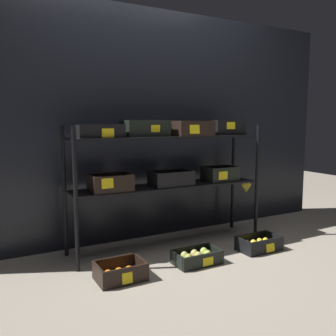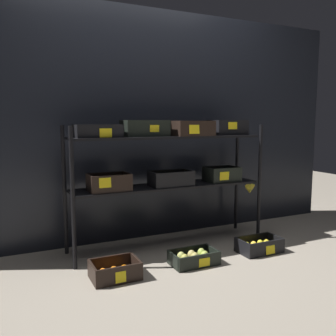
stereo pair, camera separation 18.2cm
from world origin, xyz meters
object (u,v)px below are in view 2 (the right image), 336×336
crate_ground_tangerine (115,272)px  crate_ground_lemon (259,246)px  display_rack (170,158)px  crate_ground_pear (193,258)px

crate_ground_tangerine → crate_ground_lemon: size_ratio=0.92×
display_rack → crate_ground_tangerine: (-0.64, -0.46, -0.74)m
crate_ground_tangerine → crate_ground_lemon: crate_ground_tangerine is taller
display_rack → crate_ground_lemon: (0.62, -0.47, -0.73)m
crate_ground_pear → display_rack: bearing=88.0°
display_rack → crate_ground_tangerine: size_ratio=5.47×
crate_ground_tangerine → crate_ground_pear: size_ratio=0.93×
crate_ground_lemon → display_rack: bearing=143.1°
crate_ground_lemon → crate_ground_pear: bearing=179.9°
display_rack → crate_ground_lemon: display_rack is taller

